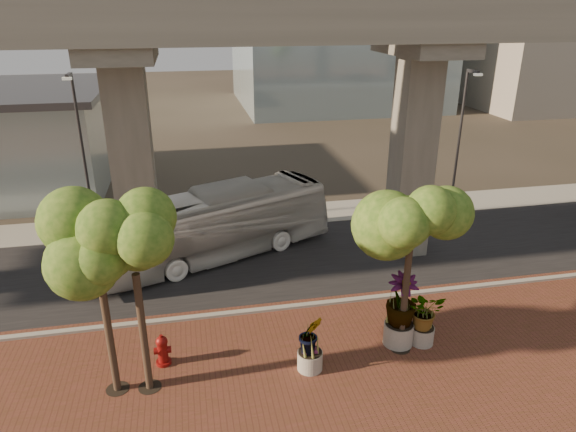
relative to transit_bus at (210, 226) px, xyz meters
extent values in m
plane|color=#353026|center=(3.06, -3.04, -1.60)|extent=(160.00, 160.00, 0.00)
cube|color=brown|center=(3.06, -11.04, -1.57)|extent=(70.00, 13.00, 0.06)
cube|color=black|center=(3.06, -1.04, -1.58)|extent=(90.00, 8.00, 0.04)
cube|color=#A19F96|center=(3.06, -5.04, -1.52)|extent=(70.00, 0.25, 0.16)
cube|color=#A19F96|center=(3.06, 4.46, -1.57)|extent=(90.00, 3.00, 0.06)
cube|color=gray|center=(3.06, -2.64, 8.90)|extent=(72.00, 2.40, 1.80)
cube|color=gray|center=(3.06, 0.56, 8.90)|extent=(72.00, 2.40, 1.80)
imported|color=silver|center=(0.00, 0.00, 0.00)|extent=(11.67, 6.87, 3.21)
cylinder|color=maroon|center=(-2.04, -7.48, -1.49)|extent=(0.49, 0.49, 0.11)
cylinder|color=maroon|center=(-2.04, -7.48, -1.09)|extent=(0.33, 0.33, 0.79)
sphere|color=maroon|center=(-2.04, -7.48, -0.70)|extent=(0.38, 0.38, 0.38)
cylinder|color=maroon|center=(-2.04, -7.48, -0.52)|extent=(0.11, 0.11, 0.14)
cylinder|color=maroon|center=(-2.04, -7.48, -1.03)|extent=(0.55, 0.22, 0.22)
cylinder|color=gray|center=(6.67, -8.10, -1.23)|extent=(0.81, 0.81, 0.63)
imported|color=#2D5917|center=(6.67, -8.10, -0.25)|extent=(1.79, 1.79, 1.34)
cylinder|color=#A6A096|center=(5.85, -7.97, -1.15)|extent=(1.01, 1.01, 0.79)
imported|color=#2D5917|center=(5.85, -7.97, 0.18)|extent=(2.48, 2.48, 1.86)
cylinder|color=#9D998E|center=(2.56, -8.67, -1.23)|extent=(0.81, 0.81, 0.63)
imported|color=#2D5917|center=(2.56, -8.67, -0.24)|extent=(1.80, 1.80, 1.35)
cylinder|color=#433226|center=(-3.40, -8.44, 0.33)|extent=(0.22, 0.22, 3.76)
cylinder|color=black|center=(-3.40, -8.44, -1.54)|extent=(0.70, 0.70, 0.01)
cylinder|color=#433226|center=(-2.44, -8.55, 0.42)|extent=(0.22, 0.22, 3.92)
cylinder|color=black|center=(-2.44, -8.55, -1.54)|extent=(0.70, 0.70, 0.01)
cylinder|color=#433226|center=(5.82, -8.27, 0.41)|extent=(0.22, 0.22, 3.91)
cylinder|color=black|center=(5.82, -8.27, -1.54)|extent=(0.70, 0.70, 0.01)
cylinder|color=#2E2D32|center=(-5.76, 4.13, 2.41)|extent=(0.14, 0.14, 7.95)
cube|color=#2E2D32|center=(-5.76, 3.63, 6.39)|extent=(0.15, 0.99, 0.15)
cube|color=silver|center=(-5.76, 3.13, 6.29)|extent=(0.40, 0.20, 0.12)
cylinder|color=#313136|center=(13.42, 2.69, 2.35)|extent=(0.14, 0.14, 7.84)
cube|color=#313136|center=(13.42, 2.20, 6.27)|extent=(0.15, 0.98, 0.15)
cube|color=silver|center=(13.42, 1.71, 6.18)|extent=(0.39, 0.20, 0.12)
camera|label=1|loc=(-0.80, -21.67, 9.22)|focal=32.00mm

